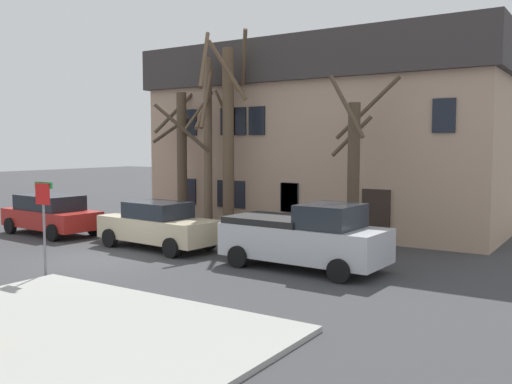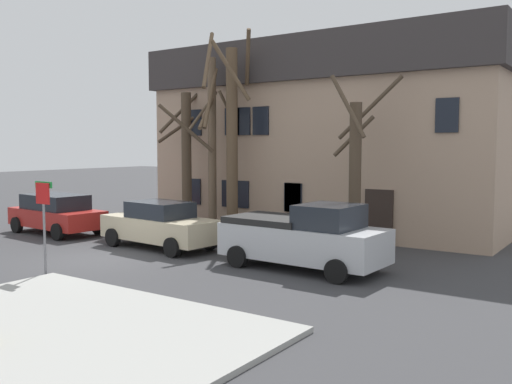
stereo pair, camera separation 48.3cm
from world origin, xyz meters
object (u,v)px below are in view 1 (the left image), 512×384
Objects in this scene: car_red_wagon at (51,214)px; tree_bare_mid at (209,142)px; building_main at (326,136)px; tree_bare_far at (226,131)px; bicycle_leaning at (80,218)px; tree_bare_end at (354,169)px; street_sign_pole at (43,211)px; car_beige_sedan at (158,225)px; pickup_truck_silver at (305,237)px; tree_bare_near at (182,156)px.

tree_bare_mid is at bearing 41.21° from car_red_wagon.
building_main reaches higher than tree_bare_mid.
tree_bare_mid is at bearing 163.09° from tree_bare_far.
tree_bare_end is at bearing 2.90° from bicycle_leaning.
tree_bare_end is 10.16m from street_sign_pole.
car_beige_sedan is at bearing -92.45° from tree_bare_far.
street_sign_pole is at bearing -81.01° from tree_bare_mid.
pickup_truck_silver is (6.08, -0.08, 0.12)m from car_beige_sedan.
bicycle_leaning is (-13.49, -0.68, -2.57)m from tree_bare_end.
pickup_truck_silver is at bearing -31.93° from tree_bare_mid.
building_main is at bearing 41.91° from tree_bare_near.
car_red_wagon is 0.93× the size of pickup_truck_silver.
pickup_truck_silver is at bearing -93.38° from tree_bare_end.
tree_bare_near is 9.74m from street_sign_pole.
tree_bare_near is 0.72× the size of tree_bare_far.
car_red_wagon is 6.05m from car_beige_sedan.
building_main is 5.10m from tree_bare_far.
tree_bare_far is at bearing 145.45° from pickup_truck_silver.
tree_bare_end reaches higher than bicycle_leaning.
car_red_wagon is (-12.32, -3.17, -2.06)m from tree_bare_end.
building_main is 2.61× the size of tree_bare_near.
building_main is at bearing 112.28° from pickup_truck_silver.
tree_bare_far is (-2.40, -4.49, 0.15)m from building_main.
bicycle_leaning is at bearing -177.10° from tree_bare_end.
tree_bare_end is 1.30× the size of car_red_wagon.
tree_bare_end is at bearing 14.41° from car_red_wagon.
bicycle_leaning is (-4.89, -1.63, -2.92)m from tree_bare_near.
tree_bare_mid reaches higher than car_red_wagon.
car_beige_sedan is (1.04, -4.36, -3.05)m from tree_bare_mid.
tree_bare_mid reaches higher than tree_bare_near.
car_beige_sedan is at bearing 95.17° from street_sign_pole.
tree_bare_near is 3.58× the size of bicycle_leaning.
tree_bare_end is at bearing -55.37° from building_main.
tree_bare_far is at bearing -118.10° from building_main.
building_main reaches higher than tree_bare_near.
building_main is at bearing 48.82° from tree_bare_mid.
tree_bare_end is 3.76m from pickup_truck_silver.
tree_bare_far is (1.21, -0.37, 0.45)m from tree_bare_mid.
pickup_truck_silver is at bearing -67.72° from building_main.
tree_bare_end reaches higher than car_red_wagon.
street_sign_pole reaches higher than pickup_truck_silver.
street_sign_pole is at bearing -44.66° from bicycle_leaning.
building_main is at bearing 124.63° from tree_bare_end.
street_sign_pole is (1.51, -9.51, -1.99)m from tree_bare_mid.
tree_bare_mid is at bearing 98.99° from street_sign_pole.
tree_bare_far reaches higher than car_red_wagon.
street_sign_pole reaches higher than car_beige_sedan.
bicycle_leaning is (-6.19, -1.91, -3.54)m from tree_bare_mid.
pickup_truck_silver is 13.55m from bicycle_leaning.
tree_bare_end is at bearing 55.01° from street_sign_pole.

